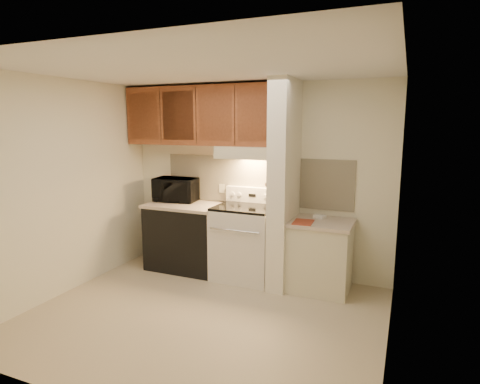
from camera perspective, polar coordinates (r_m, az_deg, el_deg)
The scene contains 50 objects.
floor at distance 4.40m, azimuth -5.21°, elevation -17.14°, with size 3.60×3.60×0.00m, color #C3B394.
ceiling at distance 3.96m, azimuth -5.80°, elevation 17.14°, with size 3.60×3.60×0.00m, color white.
wall_back at distance 5.35m, azimuth 2.15°, elevation 1.81°, with size 3.60×0.02×2.50m, color #F1ECCD.
wall_left at distance 5.09m, azimuth -23.63°, elevation 0.60°, with size 0.02×3.00×2.50m, color #F1ECCD.
wall_right at distance 3.53m, azimuth 21.22°, elevation -2.97°, with size 0.02×3.00×2.50m, color #F1ECCD.
backsplash at distance 5.34m, azimuth 2.10°, elevation 1.64°, with size 2.60×0.02×0.63m, color #FFF2CF.
range_body at distance 5.20m, azimuth 0.74°, elevation -7.33°, with size 0.76×0.65×0.92m, color silver.
oven_window at distance 4.91m, azimuth -0.67°, elevation -7.88°, with size 0.50×0.01×0.30m, color black.
oven_handle at distance 4.82m, azimuth -0.86°, elevation -5.51°, with size 0.02×0.02×0.65m, color silver.
cooktop at distance 5.08m, azimuth 0.75°, elevation -2.20°, with size 0.74×0.64×0.03m, color black.
range_backguard at distance 5.32m, azimuth 1.90°, elevation -0.40°, with size 0.76×0.08×0.20m, color silver.
range_display at distance 5.28m, azimuth 1.74°, elevation -0.48°, with size 0.10×0.01×0.04m, color black.
range_knob_left_outer at distance 5.39m, azimuth -1.05°, elevation -0.28°, with size 0.05×0.05×0.02m, color silver.
range_knob_left_inner at distance 5.35m, azimuth -0.07°, elevation -0.35°, with size 0.05×0.05×0.02m, color silver.
range_knob_right_inner at distance 5.22m, azimuth 3.57°, elevation -0.62°, with size 0.05×0.05×0.02m, color silver.
range_knob_right_outer at distance 5.19m, azimuth 4.62°, elevation -0.69°, with size 0.05×0.05×0.02m, color silver.
dishwasher_front at distance 5.59m, azimuth -7.66°, elevation -6.45°, with size 1.00×0.63×0.87m, color black.
left_countertop at distance 5.49m, azimuth -7.77°, elevation -1.88°, with size 1.04×0.67×0.04m, color #C3B19E.
spoon_rest at distance 5.79m, azimuth -9.14°, elevation -1.03°, with size 0.21×0.07×0.01m, color black.
teal_jar at distance 5.84m, azimuth -9.65°, elevation -0.54°, with size 0.09×0.09×0.10m, color #255759.
outlet at distance 5.53m, azimuth -2.61°, elevation 0.51°, with size 0.08×0.01×0.12m, color beige.
microwave at distance 5.68m, azimuth -9.00°, elevation 0.37°, with size 0.59×0.40×0.33m, color black.
partition_pillar at distance 4.86m, azimuth 6.32°, elevation 0.95°, with size 0.22×0.70×2.50m, color white.
pillar_trim at distance 4.88m, azimuth 5.02°, elevation 1.62°, with size 0.01×0.70×0.04m, color brown.
knife_strip at distance 4.83m, azimuth 4.78°, elevation 1.78°, with size 0.02×0.42×0.04m, color black.
knife_blade_a at distance 4.71m, azimuth 4.03°, elevation 0.34°, with size 0.01×0.04×0.16m, color silver.
knife_handle_a at distance 4.68m, azimuth 4.03°, elevation 2.14°, with size 0.02×0.02×0.10m, color black.
knife_blade_b at distance 4.79m, azimuth 4.35°, elevation 0.37°, with size 0.01×0.04×0.18m, color silver.
knife_handle_b at distance 4.76m, azimuth 4.37°, elevation 2.27°, with size 0.02×0.02×0.10m, color black.
knife_blade_c at distance 4.86m, azimuth 4.65°, elevation 0.40°, with size 0.01×0.04×0.20m, color silver.
knife_handle_c at distance 4.83m, azimuth 4.64°, elevation 2.37°, with size 0.02×0.02×0.10m, color black.
knife_blade_d at distance 4.92m, azimuth 4.89°, elevation 0.74°, with size 0.01×0.04×0.16m, color silver.
knife_handle_d at distance 4.91m, azimuth 4.96°, elevation 2.49°, with size 0.02×0.02×0.10m, color black.
knife_blade_e at distance 5.00m, azimuth 5.16°, elevation 0.76°, with size 0.01×0.04×0.18m, color silver.
knife_handle_e at distance 4.98m, azimuth 5.21°, elevation 2.58°, with size 0.02×0.02×0.10m, color black.
oven_mitt at distance 5.07m, azimuth 5.42°, elevation 0.45°, with size 0.03×0.11×0.26m, color slate.
right_cab_base at distance 4.95m, azimuth 11.31°, elevation -9.09°, with size 0.70×0.60×0.81m, color beige.
right_countertop at distance 4.83m, azimuth 11.47°, elevation -4.31°, with size 0.74×0.64×0.04m, color #C3B19E.
red_folder at distance 4.72m, azimuth 8.97°, elevation -4.25°, with size 0.22×0.30×0.01m, color #993A24.
white_box at distance 4.97m, azimuth 11.27°, elevation -3.44°, with size 0.14×0.09×0.04m, color white.
range_hood at distance 5.10m, azimuth 1.29°, elevation 5.67°, with size 0.78×0.44×0.15m, color beige.
hood_lip at distance 4.91m, azimuth 0.39°, elevation 4.99°, with size 0.78×0.04×0.06m, color beige.
upper_cabinets at distance 5.42m, azimuth -5.43°, elevation 10.74°, with size 2.18×0.33×0.77m, color brown.
cab_door_a at distance 5.72m, azimuth -13.56°, elevation 10.46°, with size 0.46×0.01×0.63m, color brown.
cab_gap_a at distance 5.56m, azimuth -11.26°, elevation 10.57°, with size 0.01×0.01×0.73m, color black.
cab_door_b at distance 5.42m, azimuth -8.83°, elevation 10.67°, with size 0.46×0.01×0.63m, color brown.
cab_gap_b at distance 5.28m, azimuth -6.27°, elevation 10.75°, with size 0.01×0.01×0.73m, color black.
cab_door_c at distance 5.15m, azimuth -3.56°, elevation 10.81°, with size 0.46×0.01×0.63m, color brown.
cab_gap_c at distance 5.04m, azimuth -0.74°, elevation 10.86°, with size 0.01×0.01×0.73m, color black.
cab_door_d at distance 4.94m, azimuth 2.22°, elevation 10.87°, with size 0.46×0.01×0.63m, color brown.
Camera 1 is at (1.87, -3.45, 1.99)m, focal length 30.00 mm.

